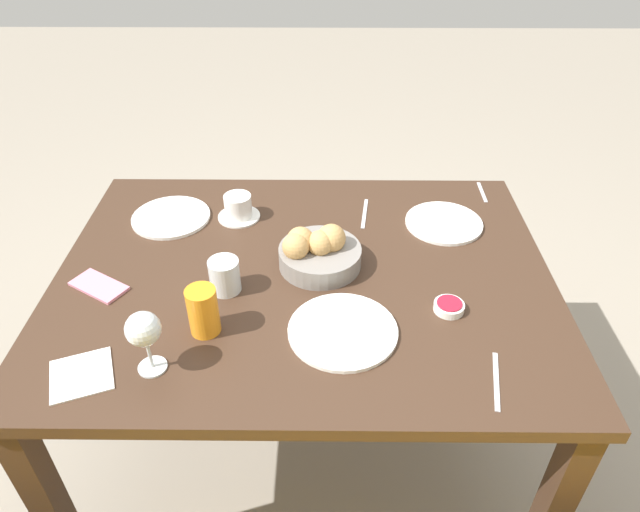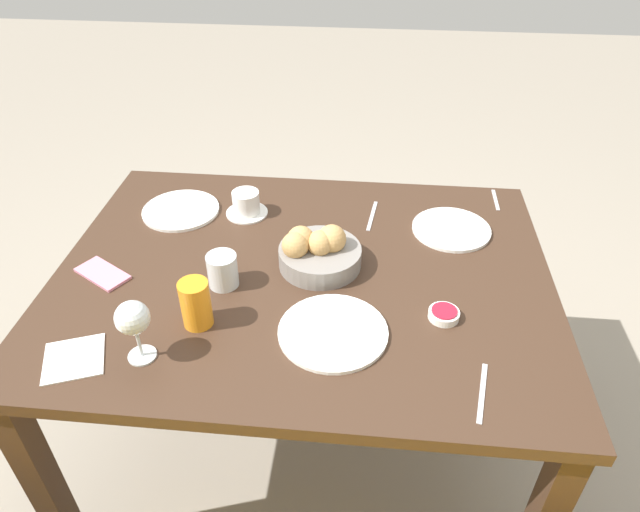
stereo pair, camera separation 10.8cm
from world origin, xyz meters
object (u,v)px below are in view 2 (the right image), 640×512
juice_glass (196,304)px  water_tumbler (223,270)px  plate_near_left (451,229)px  cell_phone (102,274)px  fork_silver (482,393)px  knife_silver (372,216)px  spoon_coffee (496,200)px  plate_near_right (181,210)px  jam_bowl_berry (444,314)px  coffee_cup (246,204)px  plate_far_center (333,332)px  napkin (74,359)px  wine_glass (133,320)px  bread_basket (317,251)px

juice_glass → water_tumbler: size_ratio=1.35×
plate_near_left → cell_phone: bearing=17.8°
plate_near_left → fork_silver: (-0.01, 0.61, -0.00)m
knife_silver → spoon_coffee: 0.41m
plate_near_right → spoon_coffee: plate_near_right is taller
plate_near_right → jam_bowl_berry: bearing=152.3°
coffee_cup → plate_near_right: bearing=2.4°
plate_near_left → plate_far_center: (0.31, 0.46, 0.00)m
jam_bowl_berry → plate_far_center: bearing=16.9°
juice_glass → napkin: juice_glass is taller
wine_glass → plate_near_right: bearing=-81.4°
jam_bowl_berry → wine_glass: bearing=15.9°
bread_basket → coffee_cup: (0.24, -0.24, -0.01)m
cell_phone → juice_glass: bearing=153.0°
plate_near_right → fork_silver: bearing=143.0°
plate_near_left → wine_glass: wine_glass is taller
coffee_cup → cell_phone: (0.32, 0.33, -0.03)m
juice_glass → wine_glass: size_ratio=0.78×
plate_far_center → juice_glass: size_ratio=2.14×
juice_glass → napkin: size_ratio=0.73×
water_tumbler → fork_silver: bearing=154.3°
bread_basket → juice_glass: 0.36m
bread_basket → spoon_coffee: bread_basket is taller
plate_near_left → fork_silver: size_ratio=1.40×
plate_far_center → wine_glass: 0.45m
napkin → spoon_coffee: bearing=-142.8°
wine_glass → spoon_coffee: wine_glass is taller
jam_bowl_berry → fork_silver: size_ratio=0.46×
knife_silver → plate_near_right: bearing=3.1°
plate_far_center → spoon_coffee: bearing=-125.9°
juice_glass → spoon_coffee: juice_glass is taller
fork_silver → cell_phone: 1.00m
jam_bowl_berry → fork_silver: bearing=105.8°
juice_glass → plate_near_right: bearing=-68.6°
jam_bowl_berry → water_tumbler: bearing=-7.5°
plate_near_right → coffee_cup: coffee_cup is taller
water_tumbler → spoon_coffee: water_tumbler is taller
plate_near_left → juice_glass: (0.64, 0.46, 0.06)m
water_tumbler → coffee_cup: (0.01, -0.34, -0.01)m
coffee_cup → spoon_coffee: size_ratio=1.03×
bread_basket → jam_bowl_berry: size_ratio=2.96×
plate_near_left → napkin: bearing=34.2°
plate_far_center → bread_basket: bearing=-76.3°
juice_glass → napkin: 0.29m
plate_near_right → spoon_coffee: (-0.98, -0.16, -0.00)m
plate_far_center → coffee_cup: bearing=-58.3°
coffee_cup → fork_silver: (-0.63, 0.64, -0.03)m
coffee_cup → spoon_coffee: (-0.77, -0.16, -0.03)m
plate_far_center → knife_silver: plate_far_center is taller
plate_near_right → coffee_cup: size_ratio=1.84×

